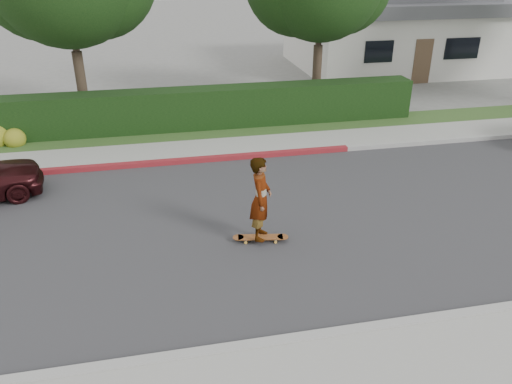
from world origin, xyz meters
TOP-DOWN VIEW (x-y plane):
  - ground at (0.00, 0.00)m, footprint 120.00×120.00m
  - road at (0.00, 0.00)m, footprint 60.00×8.00m
  - curb_near at (0.00, -4.10)m, footprint 60.00×0.20m
  - sidewalk_near at (0.00, -5.00)m, footprint 60.00×1.60m
  - curb_far at (0.00, 4.10)m, footprint 60.00×0.20m
  - curb_red_section at (-5.00, 4.10)m, footprint 12.00×0.21m
  - sidewalk_far at (0.00, 5.00)m, footprint 60.00×1.60m
  - planting_strip at (0.00, 6.60)m, footprint 60.00×1.60m
  - hedge at (-3.00, 7.20)m, footprint 15.00×1.00m
  - flowering_shrub at (-10.01, 6.74)m, footprint 1.40×1.00m
  - house at (8.00, 16.00)m, footprint 10.60×8.60m
  - skateboard at (-2.93, -0.83)m, footprint 1.27×0.46m
  - skateboarder at (-2.93, -0.83)m, footprint 0.66×0.81m

SIDE VIEW (x-z plane):
  - ground at x=0.00m, z-range 0.00..0.00m
  - road at x=0.00m, z-range 0.00..0.01m
  - planting_strip at x=0.00m, z-range 0.00..0.10m
  - sidewalk_near at x=0.00m, z-range 0.00..0.12m
  - sidewalk_far at x=0.00m, z-range 0.00..0.12m
  - curb_near at x=0.00m, z-range 0.00..0.15m
  - curb_far at x=0.00m, z-range 0.00..0.15m
  - curb_red_section at x=-5.00m, z-range 0.00..0.15m
  - skateboard at x=-2.93m, z-range 0.05..0.17m
  - flowering_shrub at x=-10.01m, z-range -0.12..0.78m
  - hedge at x=-3.00m, z-range 0.00..1.50m
  - skateboarder at x=-2.93m, z-range 0.13..2.03m
  - house at x=8.00m, z-range -0.05..4.25m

